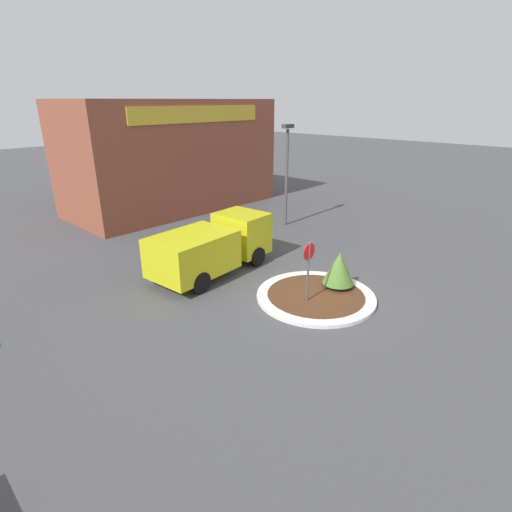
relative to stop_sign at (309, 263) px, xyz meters
name	(u,v)px	position (x,y,z in m)	size (l,w,h in m)	color
ground_plane	(316,298)	(0.58, 0.03, -1.54)	(120.00, 120.00, 0.00)	#474749
traffic_island	(316,296)	(0.58, 0.03, -1.47)	(4.25, 4.25, 0.13)	silver
stop_sign	(309,263)	(0.00, 0.00, 0.00)	(0.60, 0.07, 2.26)	#4C4C51
island_shrub	(339,268)	(1.69, -0.17, -0.65)	(1.16, 1.16, 1.35)	brown
utility_truck	(212,246)	(-0.41, 4.47, -0.39)	(5.50, 2.58, 2.11)	gold
storefront_building	(171,155)	(5.00, 14.61, 1.82)	(13.01, 6.07, 6.70)	brown
light_pole	(287,167)	(6.82, 6.60, 1.73)	(0.70, 0.30, 5.47)	#4C4C51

